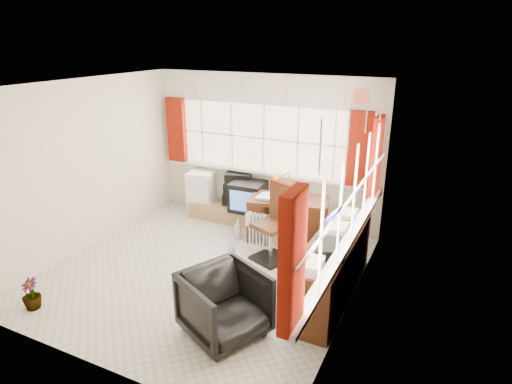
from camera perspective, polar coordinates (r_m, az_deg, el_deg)
ground at (r=6.05m, az=-6.90°, el=-10.34°), size 4.00×4.00×0.00m
room_walls at (r=5.45m, az=-7.55°, el=3.40°), size 4.00×4.00×4.00m
window_back at (r=7.24m, az=0.94°, el=3.19°), size 3.70×0.12×3.60m
window_right at (r=4.93m, az=12.24°, el=-5.63°), size 0.12×3.70×3.60m
curtains at (r=5.86m, az=5.08°, el=4.22°), size 3.83×3.83×1.15m
overhead_cabinets at (r=5.73m, az=6.05°, el=11.96°), size 3.98×3.98×0.48m
desk at (r=6.72m, az=4.29°, el=-3.33°), size 1.31×0.85×0.73m
desk_lamp at (r=6.71m, az=4.43°, el=1.86°), size 0.14×0.12×0.38m
task_chair at (r=6.10m, az=2.82°, el=-3.70°), size 0.61×0.63×1.11m
office_chair at (r=4.70m, az=-4.21°, el=-14.73°), size 1.07×1.06×0.74m
radiator at (r=6.48m, az=0.69°, el=-5.75°), size 0.38×0.17×0.56m
credenza at (r=5.40m, az=10.08°, el=-9.70°), size 0.50×2.00×0.85m
file_tray at (r=4.87m, az=9.71°, el=-7.50°), size 0.43×0.48×0.13m
tv_bench at (r=7.57m, az=-3.59°, el=-2.69°), size 1.40×0.50×0.25m
crt_tv at (r=7.22m, az=-1.08°, el=-0.59°), size 0.57×0.54×0.50m
hifi_stack at (r=7.52m, az=-2.31°, el=0.37°), size 0.61×0.48×0.57m
mini_fridge at (r=7.83m, az=-7.20°, el=0.01°), size 0.53×0.53×0.77m
spray_bottle_a at (r=6.86m, az=-2.43°, el=-4.92°), size 0.15×0.15×0.30m
spray_bottle_b at (r=6.40m, az=-3.24°, el=-7.50°), size 0.11×0.11×0.18m
flower_vase at (r=5.80m, az=-27.80°, el=-11.93°), size 0.22×0.22×0.39m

